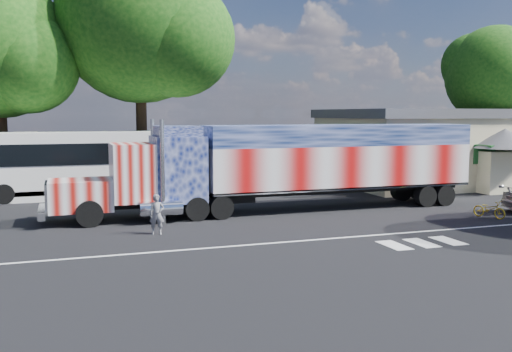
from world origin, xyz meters
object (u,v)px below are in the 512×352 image
object	(u,v)px
woman	(157,214)
coach_bus	(96,163)
tree_far_ne	(497,76)
tree_nw_a	(0,48)
semi_truck	(291,164)
bicycle	(489,209)
tree_n_mid	(142,22)

from	to	relation	value
woman	coach_bus	bearing A→B (deg)	108.18
tree_far_ne	tree_nw_a	world-z (taller)	tree_nw_a
semi_truck	woman	size ratio (longest dim) A/B	13.26
tree_far_ne	bicycle	bearing A→B (deg)	-131.62
coach_bus	tree_n_mid	distance (m)	9.87
semi_truck	bicycle	bearing A→B (deg)	-31.48
coach_bus	bicycle	world-z (taller)	coach_bus
semi_truck	bicycle	size ratio (longest dim) A/B	13.65
semi_truck	tree_n_mid	world-z (taller)	tree_n_mid
tree_nw_a	woman	bearing A→B (deg)	-66.39
semi_truck	tree_far_ne	xyz separation A→B (m)	(25.03, 14.11, 5.78)
coach_bus	tree_far_ne	bearing A→B (deg)	9.65
bicycle	tree_n_mid	world-z (taller)	tree_n_mid
tree_nw_a	tree_far_ne	bearing A→B (deg)	2.59
bicycle	tree_n_mid	xyz separation A→B (m)	(-13.81, 16.31, 10.36)
tree_nw_a	semi_truck	bearing A→B (deg)	-40.82
tree_n_mid	woman	bearing A→B (deg)	-96.12
coach_bus	bicycle	xyz separation A→B (m)	(17.12, -13.27, -1.57)
semi_truck	bicycle	xyz separation A→B (m)	(8.09, -4.95, -1.97)
tree_nw_a	tree_n_mid	xyz separation A→B (m)	(8.56, -0.98, 1.83)
semi_truck	tree_nw_a	size ratio (longest dim) A/B	1.62
coach_bus	woman	xyz separation A→B (m)	(1.71, -11.90, -1.17)
semi_truck	tree_far_ne	bearing A→B (deg)	29.42
bicycle	tree_n_mid	bearing A→B (deg)	110.14
tree_n_mid	bicycle	bearing A→B (deg)	-49.74
coach_bus	bicycle	size ratio (longest dim) A/B	8.27
semi_truck	tree_far_ne	distance (m)	29.31
coach_bus	tree_nw_a	size ratio (longest dim) A/B	0.98
woman	tree_n_mid	bearing A→B (deg)	93.89
semi_truck	tree_n_mid	xyz separation A→B (m)	(-5.72, 11.36, 8.39)
semi_truck	tree_nw_a	bearing A→B (deg)	139.18
semi_truck	tree_n_mid	distance (m)	15.24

